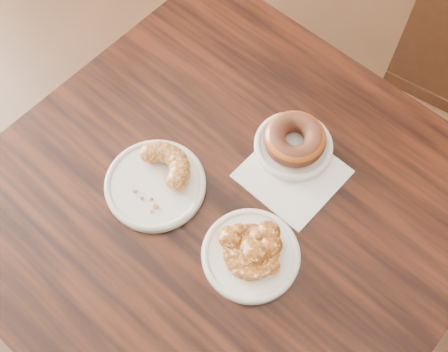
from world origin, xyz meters
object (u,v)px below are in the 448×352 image
Objects in this scene: cafe_table at (225,268)px; glazed_donut at (295,139)px; apple_fritter at (251,251)px; cruller_fragment at (154,179)px.

glazed_donut reaches higher than cafe_table.
apple_fritter is 1.04× the size of cruller_fragment.
cruller_fragment reaches higher than cafe_table.
cafe_table is 0.44m from glazed_donut.
cafe_table is at bearing -100.94° from glazed_donut.
cruller_fragment is at bearing 179.85° from apple_fritter.
apple_fritter is 0.21m from cruller_fragment.
glazed_donut reaches higher than apple_fritter.
cafe_table is 6.50× the size of cruller_fragment.
cafe_table is 6.27× the size of apple_fritter.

